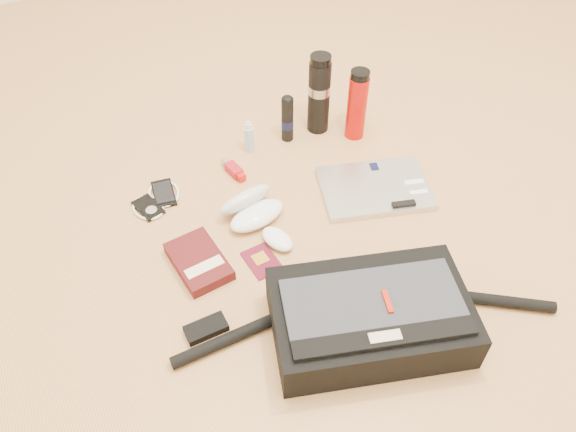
{
  "coord_description": "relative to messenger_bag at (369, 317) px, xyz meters",
  "views": [
    {
      "loc": [
        -0.56,
        -0.88,
        1.24
      ],
      "look_at": [
        -0.04,
        0.11,
        0.06
      ],
      "focal_mm": 35.0,
      "sensor_mm": 36.0,
      "label": 1
    }
  ],
  "objects": [
    {
      "name": "messenger_bag",
      "position": [
        0.0,
        0.0,
        0.0
      ],
      "size": [
        0.95,
        0.43,
        0.14
      ],
      "rotation": [
        0.0,
        0.0,
        -0.32
      ],
      "color": "black",
      "rests_on": "ground"
    },
    {
      "name": "ground",
      "position": [
        0.03,
        0.29,
        -0.06
      ],
      "size": [
        4.0,
        4.0,
        0.0
      ],
      "primitive_type": "plane",
      "color": "tan",
      "rests_on": "ground"
    },
    {
      "name": "aerosol_can",
      "position": [
        0.18,
        0.78,
        0.02
      ],
      "size": [
        0.05,
        0.05,
        0.18
      ],
      "rotation": [
        0.0,
        0.0,
        -0.19
      ],
      "color": "black",
      "rests_on": "ground"
    },
    {
      "name": "thermos_black",
      "position": [
        0.3,
        0.78,
        0.08
      ],
      "size": [
        0.08,
        0.08,
        0.29
      ],
      "rotation": [
        0.0,
        0.0,
        -0.12
      ],
      "color": "black",
      "rests_on": "ground"
    },
    {
      "name": "ipod",
      "position": [
        -0.36,
        0.67,
        -0.06
      ],
      "size": [
        0.11,
        0.11,
        0.01
      ],
      "rotation": [
        0.0,
        0.0,
        0.23
      ],
      "color": "black",
      "rests_on": "ground"
    },
    {
      "name": "spray_bottle",
      "position": [
        0.04,
        0.79,
        -0.01
      ],
      "size": [
        0.03,
        0.03,
        0.12
      ],
      "rotation": [
        0.0,
        0.0,
        -0.05
      ],
      "color": "#9BBCD1",
      "rests_on": "ground"
    },
    {
      "name": "laptop",
      "position": [
        0.3,
        0.42,
        -0.05
      ],
      "size": [
        0.39,
        0.33,
        0.03
      ],
      "rotation": [
        0.0,
        0.0,
        -0.31
      ],
      "color": "silver",
      "rests_on": "ground"
    },
    {
      "name": "book",
      "position": [
        -0.3,
        0.4,
        -0.04
      ],
      "size": [
        0.14,
        0.21,
        0.04
      ],
      "rotation": [
        0.0,
        0.0,
        0.08
      ],
      "color": "#430E10",
      "rests_on": "ground"
    },
    {
      "name": "thermos_red",
      "position": [
        0.4,
        0.69,
        0.06
      ],
      "size": [
        0.08,
        0.08,
        0.26
      ],
      "rotation": [
        0.0,
        0.0,
        0.25
      ],
      "color": "#B10B06",
      "rests_on": "ground"
    },
    {
      "name": "passport",
      "position": [
        -0.14,
        0.33,
        -0.06
      ],
      "size": [
        0.09,
        0.12,
        0.01
      ],
      "rotation": [
        0.0,
        0.0,
        0.06
      ],
      "color": "#530D1D",
      "rests_on": "ground"
    },
    {
      "name": "mouse",
      "position": [
        -0.07,
        0.37,
        -0.04
      ],
      "size": [
        0.09,
        0.12,
        0.04
      ],
      "rotation": [
        0.0,
        0.0,
        0.27
      ],
      "color": "white",
      "rests_on": "ground"
    },
    {
      "name": "phone",
      "position": [
        -0.3,
        0.71,
        -0.06
      ],
      "size": [
        0.11,
        0.13,
        0.01
      ],
      "rotation": [
        0.0,
        0.0,
        -0.16
      ],
      "color": "black",
      "rests_on": "ground"
    },
    {
      "name": "sunglasses_case",
      "position": [
        -0.09,
        0.5,
        -0.03
      ],
      "size": [
        0.21,
        0.18,
        0.1
      ],
      "rotation": [
        0.0,
        0.0,
        0.18
      ],
      "color": "white",
      "rests_on": "ground"
    },
    {
      "name": "inhaler",
      "position": [
        -0.06,
        0.7,
        -0.05
      ],
      "size": [
        0.04,
        0.12,
        0.03
      ],
      "rotation": [
        0.0,
        0.0,
        0.17
      ],
      "color": "maroon",
      "rests_on": "ground"
    }
  ]
}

